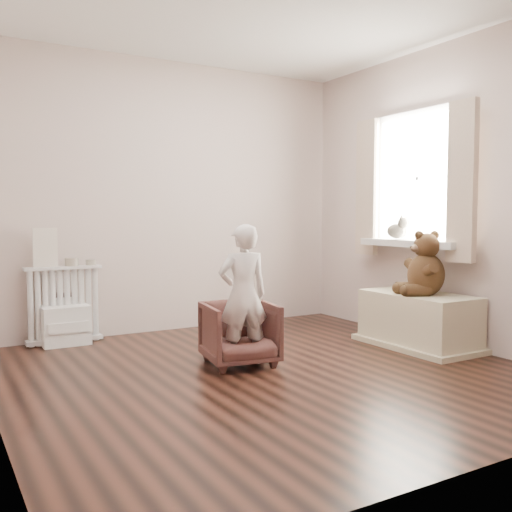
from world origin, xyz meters
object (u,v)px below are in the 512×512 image
armchair (240,333)px  teddy_bear (426,269)px  toy_bench (419,323)px  plush_cat (397,228)px  radiator (64,299)px  toy_vanity (65,313)px  child (243,294)px

armchair → teddy_bear: size_ratio=0.99×
toy_bench → plush_cat: size_ratio=3.91×
toy_bench → plush_cat: bearing=71.8°
radiator → toy_vanity: bearing=-89.3°
teddy_bear → plush_cat: size_ratio=2.12×
plush_cat → armchair: bearing=174.4°
teddy_bear → toy_vanity: bearing=167.6°
child → radiator: bearing=-46.5°
teddy_bear → plush_cat: 0.62m
toy_vanity → toy_bench: size_ratio=0.64×
child → toy_bench: child is taller
teddy_bear → plush_cat: bearing=94.5°
child → plush_cat: (1.75, 0.23, 0.46)m
toy_vanity → child: bearing=-55.1°
radiator → toy_bench: size_ratio=0.70×
toy_bench → toy_vanity: bearing=148.2°
toy_vanity → plush_cat: size_ratio=2.50×
radiator → plush_cat: 3.05m
toy_vanity → plush_cat: (2.73, -1.18, 0.72)m
toy_vanity → teddy_bear: bearing=-33.1°
radiator → plush_cat: bearing=-23.9°
radiator → toy_bench: radiator is taller
radiator → toy_vanity: size_ratio=1.09×
toy_bench → teddy_bear: teddy_bear is taller
armchair → plush_cat: size_ratio=2.10×
toy_vanity → teddy_bear: size_ratio=1.18×
radiator → toy_vanity: (0.00, -0.03, -0.11)m
radiator → teddy_bear: teddy_bear is taller
radiator → teddy_bear: size_ratio=1.29×
plush_cat → toy_bench: bearing=-119.8°
child → teddy_bear: (1.60, -0.27, 0.13)m
toy_vanity → teddy_bear: 3.11m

